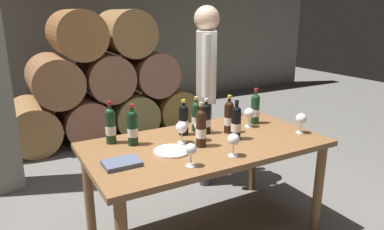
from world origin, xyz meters
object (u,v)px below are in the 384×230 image
object	(u,v)px
serving_plate	(172,151)
wine_bottle_0	(184,120)
wine_bottle_2	(133,127)
wine_bottle_5	(201,128)
wine_bottle_4	(206,118)
wine_bottle_7	(229,117)
wine_bottle_6	(110,125)
wine_bottle_1	(236,123)
wine_glass_4	(182,128)
wine_bottle_8	(196,116)
dining_table	(205,154)
wine_glass_5	(200,126)
wine_glass_0	(191,150)
sommelier_presenting	(206,80)
wine_glass_3	(301,119)
wine_glass_1	(233,140)
wine_glass_2	(249,114)
tasting_notebook	(122,163)
wine_bottle_3	(255,108)

from	to	relation	value
serving_plate	wine_bottle_0	bearing A→B (deg)	49.10
wine_bottle_2	wine_bottle_5	distance (m)	0.48
wine_bottle_4	wine_bottle_7	bearing A→B (deg)	-23.86
wine_bottle_6	wine_bottle_1	bearing A→B (deg)	-24.23
wine_bottle_1	wine_glass_4	size ratio (longest dim) A/B	1.87
wine_bottle_0	wine_bottle_8	bearing A→B (deg)	14.69
wine_bottle_7	wine_bottle_8	size ratio (longest dim) A/B	1.08
dining_table	wine_bottle_7	bearing A→B (deg)	19.02
wine_bottle_6	wine_glass_5	size ratio (longest dim) A/B	1.99
wine_bottle_8	wine_bottle_1	bearing A→B (deg)	-63.39
wine_glass_5	serving_plate	world-z (taller)	wine_glass_5
wine_glass_0	wine_glass_5	size ratio (longest dim) A/B	0.95
wine_bottle_1	sommelier_presenting	bearing A→B (deg)	73.55
wine_glass_3	serving_plate	distance (m)	1.05
wine_bottle_0	serving_plate	world-z (taller)	wine_bottle_0
wine_glass_4	wine_glass_0	bearing A→B (deg)	-109.70
wine_bottle_5	wine_glass_1	world-z (taller)	wine_bottle_5
wine_glass_2	tasting_notebook	xyz separation A→B (m)	(-1.14, -0.22, -0.10)
wine_glass_2	sommelier_presenting	xyz separation A→B (m)	(-0.03, 0.62, 0.17)
wine_bottle_6	wine_glass_1	size ratio (longest dim) A/B	2.00
wine_glass_2	wine_bottle_2	bearing A→B (deg)	175.56
dining_table	wine_bottle_4	bearing A→B (deg)	57.94
wine_bottle_6	wine_glass_1	bearing A→B (deg)	-44.95
wine_bottle_2	sommelier_presenting	size ratio (longest dim) A/B	0.17
wine_bottle_8	serving_plate	size ratio (longest dim) A/B	1.14
wine_glass_0	wine_glass_1	xyz separation A→B (m)	(0.31, 0.00, 0.01)
dining_table	wine_bottle_2	distance (m)	0.56
wine_glass_0	serving_plate	size ratio (longest dim) A/B	0.61
wine_bottle_2	wine_bottle_3	distance (m)	1.06
wine_bottle_3	wine_glass_3	world-z (taller)	wine_bottle_3
wine_bottle_4	tasting_notebook	bearing A→B (deg)	-161.19
wine_bottle_4	wine_glass_0	size ratio (longest dim) A/B	1.88
wine_bottle_1	wine_glass_1	size ratio (longest dim) A/B	1.92
wine_bottle_1	wine_glass_5	distance (m)	0.27
wine_glass_3	wine_glass_4	world-z (taller)	wine_glass_4
wine_bottle_5	wine_glass_3	bearing A→B (deg)	-9.07
wine_bottle_3	tasting_notebook	xyz separation A→B (m)	(-1.24, -0.27, -0.11)
wine_glass_5	wine_glass_4	bearing A→B (deg)	169.26
wine_glass_5	sommelier_presenting	bearing A→B (deg)	55.59
wine_bottle_5	wine_bottle_6	bearing A→B (deg)	144.94
wine_bottle_8	serving_plate	distance (m)	0.49
wine_bottle_1	wine_glass_3	xyz separation A→B (m)	(0.52, -0.13, -0.02)
wine_bottle_2	wine_bottle_4	bearing A→B (deg)	-3.80
dining_table	sommelier_presenting	bearing A→B (deg)	58.50
wine_bottle_2	wine_bottle_6	distance (m)	0.16
wine_bottle_2	wine_glass_0	world-z (taller)	wine_bottle_2
wine_bottle_3	wine_bottle_4	xyz separation A→B (m)	(-0.49, -0.02, -0.01)
wine_bottle_1	wine_bottle_4	distance (m)	0.25
wine_glass_5	wine_bottle_1	bearing A→B (deg)	-22.67
wine_glass_4	tasting_notebook	distance (m)	0.53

